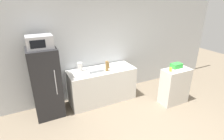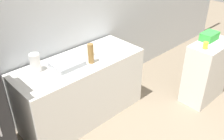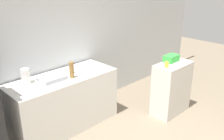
{
  "view_description": "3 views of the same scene",
  "coord_description": "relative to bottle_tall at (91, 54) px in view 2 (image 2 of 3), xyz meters",
  "views": [
    {
      "loc": [
        -1.84,
        -1.62,
        2.62
      ],
      "look_at": [
        -0.16,
        1.73,
        1.07
      ],
      "focal_mm": 28.0,
      "sensor_mm": 36.0,
      "label": 1
    },
    {
      "loc": [
        -1.84,
        -0.1,
        2.46
      ],
      "look_at": [
        -0.11,
        1.73,
        0.95
      ],
      "focal_mm": 40.0,
      "sensor_mm": 36.0,
      "label": 2
    },
    {
      "loc": [
        -2.19,
        -0.89,
        2.4
      ],
      "look_at": [
        0.13,
        1.47,
        1.14
      ],
      "focal_mm": 40.0,
      "sensor_mm": 36.0,
      "label": 3
    }
  ],
  "objects": [
    {
      "name": "bottle_tall",
      "position": [
        0.0,
        0.0,
        0.0
      ],
      "size": [
        0.08,
        0.08,
        0.26
      ],
      "primitive_type": "cylinder",
      "color": "olive",
      "rests_on": "counter"
    },
    {
      "name": "basket",
      "position": [
        1.63,
        -0.74,
        -0.02
      ],
      "size": [
        0.28,
        0.18,
        0.12
      ],
      "primitive_type": "cube",
      "color": "green",
      "rests_on": "shelf_cabinet"
    },
    {
      "name": "wall_back",
      "position": [
        0.11,
        0.55,
        0.27
      ],
      "size": [
        8.0,
        0.06,
        2.6
      ],
      "primitive_type": "cube",
      "color": "silver",
      "rests_on": "ground_plane"
    },
    {
      "name": "sink_basin",
      "position": [
        -0.27,
        0.14,
        -0.1
      ],
      "size": [
        0.38,
        0.31,
        0.06
      ],
      "primitive_type": "cube",
      "color": "#9EA3A8",
      "rests_on": "counter"
    },
    {
      "name": "paper_towel_roll",
      "position": [
        -0.61,
        0.3,
        -0.02
      ],
      "size": [
        0.12,
        0.12,
        0.23
      ],
      "primitive_type": "cylinder",
      "color": "white",
      "rests_on": "counter"
    },
    {
      "name": "jar",
      "position": [
        1.32,
        -0.85,
        -0.03
      ],
      "size": [
        0.07,
        0.07,
        0.1
      ],
      "primitive_type": "cylinder",
      "color": "yellow",
      "rests_on": "shelf_cabinet"
    },
    {
      "name": "shelf_cabinet",
      "position": [
        1.57,
        -0.83,
        -0.55
      ],
      "size": [
        0.74,
        0.39,
        0.95
      ],
      "primitive_type": "cube",
      "color": "silver",
      "rests_on": "ground_plane"
    },
    {
      "name": "counter",
      "position": [
        -0.09,
        0.14,
        -0.58
      ],
      "size": [
        1.76,
        0.7,
        0.9
      ],
      "primitive_type": "cube",
      "color": "silver",
      "rests_on": "ground_plane"
    },
    {
      "name": "bottle_short",
      "position": [
        0.11,
        0.17,
        -0.05
      ],
      "size": [
        0.07,
        0.07,
        0.16
      ],
      "primitive_type": "cylinder",
      "color": "olive",
      "rests_on": "counter"
    }
  ]
}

